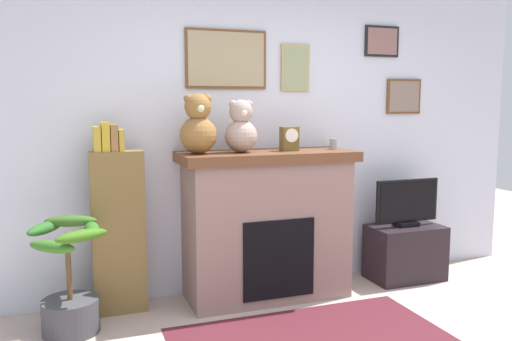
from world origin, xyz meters
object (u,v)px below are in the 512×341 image
object	(u,v)px
television	(407,203)
teddy_bear_grey	(241,129)
fireplace	(267,224)
bookshelf	(118,227)
teddy_bear_brown	(198,127)
mantel_clock	(289,139)
potted_plant	(70,292)
tv_stand	(405,252)
candle_jar	(333,144)

from	to	relation	value
television	teddy_bear_grey	distance (m)	1.71
fireplace	television	size ratio (longest dim) A/B	2.27
bookshelf	teddy_bear_brown	bearing A→B (deg)	-8.55
mantel_clock	teddy_bear_brown	size ratio (longest dim) A/B	0.42
fireplace	potted_plant	distance (m)	1.57
tv_stand	mantel_clock	world-z (taller)	mantel_clock
potted_plant	teddy_bear_brown	world-z (taller)	teddy_bear_brown
mantel_clock	fireplace	bearing A→B (deg)	174.20
bookshelf	potted_plant	xyz separation A→B (m)	(-0.36, -0.27, -0.37)
bookshelf	tv_stand	size ratio (longest dim) A/B	2.21
bookshelf	potted_plant	distance (m)	0.58
potted_plant	teddy_bear_grey	world-z (taller)	teddy_bear_grey
teddy_bear_brown	candle_jar	bearing A→B (deg)	0.03
tv_stand	teddy_bear_grey	distance (m)	1.93
fireplace	potted_plant	bearing A→B (deg)	-172.65
teddy_bear_grey	candle_jar	bearing A→B (deg)	0.04
television	teddy_bear_brown	distance (m)	2.03
potted_plant	candle_jar	xyz separation A→B (m)	(2.12, 0.18, 0.96)
mantel_clock	teddy_bear_brown	world-z (taller)	teddy_bear_brown
candle_jar	mantel_clock	xyz separation A→B (m)	(-0.40, -0.00, 0.05)
candle_jar	teddy_bear_brown	bearing A→B (deg)	-179.97
potted_plant	mantel_clock	bearing A→B (deg)	5.92
mantel_clock	teddy_bear_grey	bearing A→B (deg)	179.88
tv_stand	television	bearing A→B (deg)	-90.00
potted_plant	teddy_bear_brown	size ratio (longest dim) A/B	1.76
bookshelf	candle_jar	bearing A→B (deg)	-2.95
bookshelf	teddy_bear_grey	distance (m)	1.20
candle_jar	teddy_bear_grey	world-z (taller)	teddy_bear_grey
television	teddy_bear_grey	xyz separation A→B (m)	(-1.56, 0.01, 0.69)
potted_plant	tv_stand	world-z (taller)	potted_plant
tv_stand	television	distance (m)	0.45
fireplace	tv_stand	size ratio (longest dim) A/B	2.17
potted_plant	television	world-z (taller)	television
bookshelf	television	world-z (taller)	bookshelf
potted_plant	teddy_bear_grey	xyz separation A→B (m)	(1.30, 0.18, 1.10)
mantel_clock	teddy_bear_brown	xyz separation A→B (m)	(-0.75, 0.00, 0.11)
fireplace	mantel_clock	xyz separation A→B (m)	(0.19, -0.02, 0.69)
tv_stand	mantel_clock	distance (m)	1.56
potted_plant	tv_stand	bearing A→B (deg)	3.40
teddy_bear_brown	teddy_bear_grey	distance (m)	0.34
television	bookshelf	bearing A→B (deg)	177.68
tv_stand	candle_jar	size ratio (longest dim) A/B	7.34
candle_jar	teddy_bear_grey	distance (m)	0.83
tv_stand	teddy_bear_grey	xyz separation A→B (m)	(-1.56, 0.01, 1.14)
bookshelf	television	bearing A→B (deg)	-2.32
candle_jar	teddy_bear_brown	xyz separation A→B (m)	(-1.15, -0.00, 0.16)
fireplace	teddy_bear_brown	distance (m)	0.98
television	teddy_bear_grey	world-z (taller)	teddy_bear_grey
fireplace	mantel_clock	bearing A→B (deg)	-5.80
bookshelf	candle_jar	world-z (taller)	bookshelf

